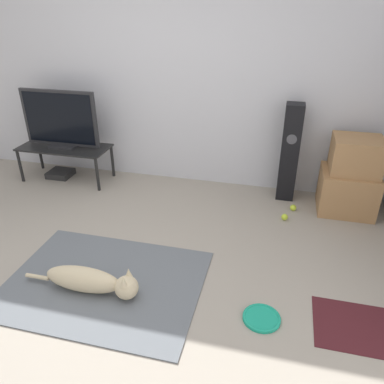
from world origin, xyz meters
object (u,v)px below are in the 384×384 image
(tv, at_px, (60,120))
(tennis_ball_near_speaker, at_px, (285,217))
(tennis_ball_by_boxes, at_px, (293,208))
(cardboard_box_lower, at_px, (347,191))
(dog, at_px, (92,281))
(frisbee, at_px, (262,318))
(floor_speaker, at_px, (290,153))
(cardboard_box_upper, at_px, (356,155))
(game_console, at_px, (61,174))
(tv_stand, at_px, (65,150))

(tv, height_order, tennis_ball_near_speaker, tv)
(tennis_ball_near_speaker, bearing_deg, tennis_ball_by_boxes, 68.99)
(cardboard_box_lower, xyz_separation_m, tv, (-3.28, -0.01, 0.54))
(dog, relative_size, frisbee, 3.52)
(cardboard_box_lower, distance_m, tennis_ball_by_boxes, 0.58)
(cardboard_box_lower, relative_size, floor_speaker, 0.52)
(cardboard_box_upper, bearing_deg, tennis_ball_near_speaker, -148.86)
(cardboard_box_upper, bearing_deg, tv, -179.75)
(floor_speaker, relative_size, game_console, 3.76)
(dog, xyz_separation_m, floor_speaker, (1.39, 1.96, 0.43))
(tv, bearing_deg, frisbee, -34.88)
(dog, distance_m, cardboard_box_upper, 2.78)
(floor_speaker, bearing_deg, tv_stand, -176.73)
(dog, distance_m, cardboard_box_lower, 2.72)
(floor_speaker, distance_m, tennis_ball_by_boxes, 0.59)
(floor_speaker, xyz_separation_m, game_console, (-2.79, -0.12, -0.50))
(cardboard_box_upper, height_order, tennis_ball_by_boxes, cardboard_box_upper)
(floor_speaker, relative_size, tennis_ball_near_speaker, 16.29)
(tv_stand, relative_size, tv, 1.16)
(tennis_ball_by_boxes, distance_m, game_console, 2.90)
(cardboard_box_upper, height_order, tennis_ball_near_speaker, cardboard_box_upper)
(floor_speaker, bearing_deg, frisbee, -93.09)
(cardboard_box_lower, xyz_separation_m, tv_stand, (-3.28, -0.01, 0.16))
(game_console, bearing_deg, tv, -12.94)
(tennis_ball_near_speaker, distance_m, game_console, 2.84)
(tv_stand, bearing_deg, cardboard_box_lower, 0.15)
(frisbee, relative_size, tv, 0.29)
(tv, xyz_separation_m, tennis_ball_near_speaker, (2.67, -0.36, -0.73))
(tennis_ball_near_speaker, bearing_deg, tv_stand, 172.28)
(dog, relative_size, cardboard_box_upper, 2.00)
(frisbee, distance_m, tv, 3.19)
(dog, xyz_separation_m, tennis_ball_near_speaker, (1.40, 1.45, -0.08))
(cardboard_box_upper, relative_size, tennis_ball_by_boxes, 7.23)
(tennis_ball_by_boxes, bearing_deg, tv, 176.99)
(cardboard_box_lower, bearing_deg, dog, -137.99)
(cardboard_box_lower, relative_size, tennis_ball_near_speaker, 8.50)
(cardboard_box_lower, height_order, tv_stand, cardboard_box_lower)
(frisbee, height_order, tv_stand, tv_stand)
(dog, height_order, tennis_ball_by_boxes, dog)
(cardboard_box_lower, xyz_separation_m, cardboard_box_upper, (0.02, 0.01, 0.40))
(cardboard_box_lower, bearing_deg, tennis_ball_near_speaker, -148.81)
(tv_stand, bearing_deg, tv, 90.00)
(floor_speaker, distance_m, game_console, 2.84)
(tennis_ball_near_speaker, height_order, game_console, game_console)
(cardboard_box_lower, height_order, cardboard_box_upper, cardboard_box_upper)
(tv, height_order, tennis_ball_by_boxes, tv)
(floor_speaker, bearing_deg, cardboard_box_upper, -11.78)
(dog, height_order, tv_stand, tv_stand)
(dog, relative_size, cardboard_box_lower, 1.70)
(frisbee, distance_m, floor_speaker, 2.00)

